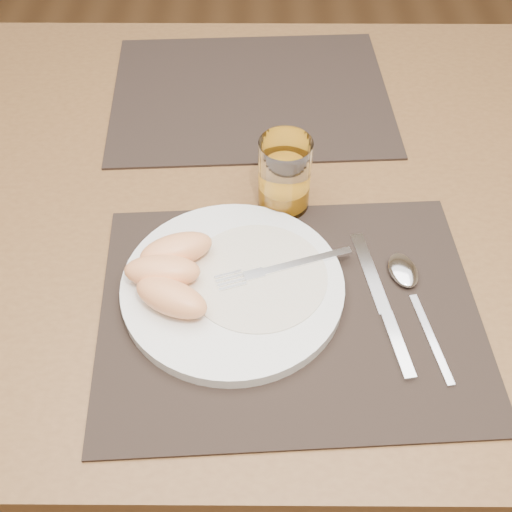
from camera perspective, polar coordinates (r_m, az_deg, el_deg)
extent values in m
plane|color=brown|center=(1.53, 0.47, -14.90)|extent=(5.00, 5.00, 0.00)
cube|color=brown|center=(0.93, 0.75, 5.30)|extent=(1.40, 0.90, 0.04)
cube|color=black|center=(0.77, 2.99, -4.89)|extent=(0.47, 0.38, 0.00)
cube|color=black|center=(1.09, -0.49, 14.18)|extent=(0.47, 0.37, 0.00)
cylinder|color=white|center=(0.78, -2.08, -2.74)|extent=(0.27, 0.27, 0.02)
cylinder|color=white|center=(0.78, 0.13, -1.77)|extent=(0.17, 0.17, 0.00)
cube|color=silver|center=(0.79, 4.63, -0.44)|extent=(0.11, 0.05, 0.00)
cube|color=silver|center=(0.78, -0.18, -1.67)|extent=(0.03, 0.02, 0.00)
cube|color=silver|center=(0.77, -2.30, -2.21)|extent=(0.04, 0.03, 0.00)
cube|color=silver|center=(0.81, 10.12, -1.45)|extent=(0.04, 0.13, 0.00)
cube|color=silver|center=(0.75, 12.48, -7.72)|extent=(0.03, 0.09, 0.01)
cube|color=silver|center=(0.77, 15.28, -7.08)|extent=(0.03, 0.12, 0.00)
ellipsoid|color=silver|center=(0.82, 12.94, -1.23)|extent=(0.05, 0.06, 0.01)
cylinder|color=white|center=(0.85, 2.56, 7.26)|extent=(0.07, 0.07, 0.11)
cylinder|color=orange|center=(0.87, 2.48, 5.60)|extent=(0.06, 0.06, 0.03)
ellipsoid|color=#FEA967|center=(0.74, -7.53, -3.69)|extent=(0.10, 0.08, 0.04)
ellipsoid|color=#FEA967|center=(0.77, -8.33, -1.34)|extent=(0.09, 0.04, 0.04)
ellipsoid|color=#FEA967|center=(0.79, -7.10, 0.55)|extent=(0.10, 0.07, 0.04)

